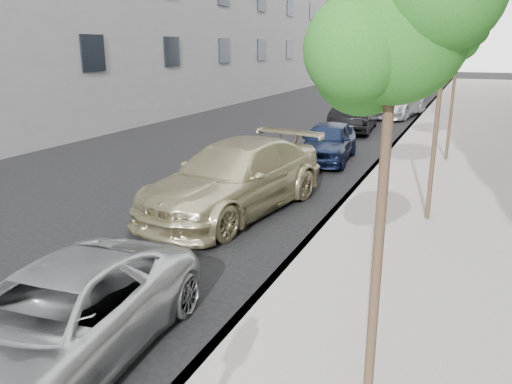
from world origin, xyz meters
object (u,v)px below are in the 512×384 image
Objects in this scene: tree_near at (398,31)px; tree_far at (460,40)px; minivan at (55,321)px; sedan_black at (355,113)px; sedan_rear at (397,102)px; tree_mid at (448,25)px; sedan_blue at (328,142)px; suv at (235,177)px.

tree_far is (0.00, 13.00, 0.04)m from tree_near.
sedan_black reaches higher than minivan.
tree_far reaches higher than sedan_rear.
tree_far is at bearing 90.00° from tree_mid.
sedan_black reaches higher than sedan_blue.
tree_mid is at bearing -59.27° from sedan_blue.
sedan_black is at bearing -91.45° from sedan_rear.
suv and sedan_black have the same top height.
tree_mid is at bearing 20.16° from suv.
suv is 1.44× the size of sedan_blue.
tree_near is at bearing -81.49° from sedan_black.
suv is at bearing -120.49° from tree_far.
tree_near is 0.93× the size of tree_mid.
suv reaches higher than minivan.
sedan_black reaches higher than sedan_rear.
minivan is 0.82× the size of sedan_rear.
tree_mid is at bearing -70.58° from sedan_rear.
minivan is at bearing -94.45° from sedan_blue.
tree_far reaches higher than sedan_blue.
sedan_black is (-0.70, 19.05, 0.20)m from minivan.
tree_mid is 8.79m from minivan.
sedan_black is at bearing 110.15° from tree_mid.
suv reaches higher than sedan_rear.
minivan is at bearing -82.02° from sedan_rear.
suv is at bearing 127.31° from tree_near.
minivan is (-3.67, -7.14, -3.58)m from tree_mid.
tree_near is 12.77m from sedan_blue.
minivan is 1.13× the size of sedan_blue.
suv is 1.04× the size of sedan_rear.
sedan_black is (-4.37, 5.41, -3.14)m from tree_far.
tree_mid reaches higher than tree_far.
sedan_blue is 12.44m from sedan_rear.
tree_near reaches higher than minivan.
tree_mid reaches higher than sedan_blue.
tree_far is 7.63m from sedan_black.
sedan_rear reaches higher than sedan_blue.
tree_mid is at bearing 90.00° from tree_near.
tree_near is 4.98m from minivan.
tree_mid reaches higher than sedan_rear.
tree_mid is at bearing 58.19° from minivan.
sedan_black is (-4.37, 11.91, -3.38)m from tree_mid.
sedan_blue is 0.73× the size of sedan_rear.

